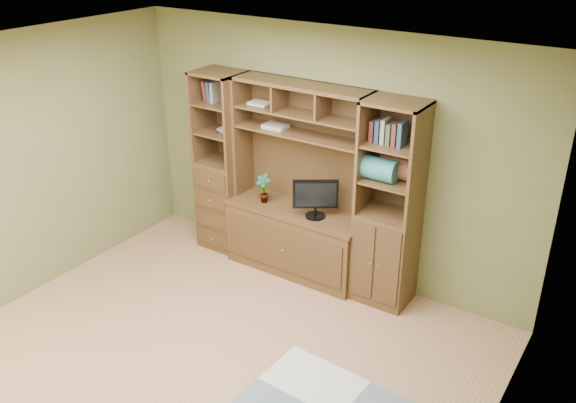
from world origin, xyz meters
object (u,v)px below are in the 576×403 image
Objects in this scene: center_hutch at (296,184)px; right_tower at (389,206)px; monitor at (316,192)px; left_tower at (222,163)px.

right_tower is (1.02, 0.04, 0.00)m from center_hutch.
monitor is at bearing -174.40° from right_tower.
monitor is (0.26, -0.03, -0.01)m from center_hutch.
center_hutch is 1.00× the size of left_tower.
center_hutch is 1.00× the size of right_tower.
right_tower is at bearing -28.27° from monitor.
right_tower reaches higher than monitor.
left_tower and right_tower have the same top height.
monitor is (1.26, -0.07, -0.01)m from left_tower.
center_hutch and left_tower have the same top height.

